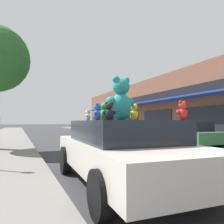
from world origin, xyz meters
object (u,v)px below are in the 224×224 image
object	(u,v)px
teddy_bear_green	(104,111)
teddy_bear_purple	(112,113)
teddy_bear_yellow	(134,112)
parked_car_far_center	(180,133)
teddy_bear_orange	(101,116)
teddy_bear_red	(182,111)
teddy_bear_cream	(88,115)
plush_art_car	(122,149)
teddy_bear_blue	(97,112)
teddy_bear_black	(109,111)
teddy_bear_giant	(121,99)

from	to	relation	value
teddy_bear_green	teddy_bear_purple	bearing A→B (deg)	-76.68
teddy_bear_green	teddy_bear_yellow	bearing A→B (deg)	-105.89
teddy_bear_yellow	teddy_bear_purple	distance (m)	0.50
teddy_bear_purple	parked_car_far_center	size ratio (longest dim) A/B	0.07
teddy_bear_orange	parked_car_far_center	xyz separation A→B (m)	(5.85, 4.02, -0.72)
parked_car_far_center	teddy_bear_purple	bearing A→B (deg)	-141.85
teddy_bear_green	teddy_bear_red	bearing A→B (deg)	-167.91
teddy_bear_cream	teddy_bear_orange	bearing A→B (deg)	166.10
plush_art_car	teddy_bear_cream	size ratio (longest dim) A/B	19.04
teddy_bear_blue	parked_car_far_center	bearing A→B (deg)	162.94
teddy_bear_black	teddy_bear_blue	bearing A→B (deg)	-19.76
teddy_bear_giant	teddy_bear_blue	world-z (taller)	teddy_bear_giant
teddy_bear_red	teddy_bear_blue	xyz separation A→B (m)	(-1.34, 0.69, -0.01)
teddy_bear_giant	teddy_bear_cream	distance (m)	0.79
teddy_bear_orange	teddy_bear_yellow	world-z (taller)	teddy_bear_yellow
teddy_bear_giant	teddy_bear_purple	distance (m)	0.41
plush_art_car	teddy_bear_green	bearing A→B (deg)	-147.81
teddy_bear_black	teddy_bear_green	world-z (taller)	teddy_bear_green
teddy_bear_purple	teddy_bear_black	bearing A→B (deg)	3.33
teddy_bear_black	teddy_bear_yellow	bearing A→B (deg)	-115.95
teddy_bear_purple	parked_car_far_center	world-z (taller)	teddy_bear_purple
teddy_bear_black	teddy_bear_orange	xyz separation A→B (m)	(0.35, 1.38, -0.05)
teddy_bear_black	teddy_bear_giant	bearing A→B (deg)	-106.13
teddy_bear_purple	teddy_bear_yellow	bearing A→B (deg)	103.96
teddy_bear_purple	teddy_bear_green	bearing A→B (deg)	-5.83
teddy_bear_black	teddy_bear_green	bearing A→B (deg)	-70.69
teddy_bear_blue	plush_art_car	bearing A→B (deg)	155.31
teddy_bear_yellow	teddy_bear_cream	bearing A→B (deg)	-33.88
teddy_bear_yellow	teddy_bear_giant	bearing A→B (deg)	-0.00
teddy_bear_cream	plush_art_car	bearing A→B (deg)	93.68
parked_car_far_center	teddy_bear_blue	bearing A→B (deg)	-140.56
plush_art_car	teddy_bear_orange	xyz separation A→B (m)	(-0.20, 0.77, 0.71)
teddy_bear_purple	parked_car_far_center	distance (m)	7.39
teddy_bear_black	teddy_bear_blue	xyz separation A→B (m)	(-0.17, 0.17, -0.01)
teddy_bear_giant	parked_car_far_center	distance (m)	7.53
teddy_bear_red	teddy_bear_purple	xyz separation A→B (m)	(-0.75, 1.39, -0.01)
teddy_bear_cream	teddy_bear_giant	bearing A→B (deg)	90.34
teddy_bear_green	teddy_bear_blue	bearing A→B (deg)	84.55
teddy_bear_giant	teddy_bear_green	xyz separation A→B (m)	(-0.48, -0.27, -0.28)
plush_art_car	teddy_bear_orange	bearing A→B (deg)	106.40
teddy_bear_green	teddy_bear_purple	xyz separation A→B (m)	(0.39, 0.55, -0.01)
teddy_bear_giant	teddy_bear_yellow	xyz separation A→B (m)	(0.40, 0.15, -0.27)
teddy_bear_cream	teddy_bear_green	bearing A→B (deg)	43.40
teddy_bear_black	teddy_bear_cream	size ratio (longest dim) A/B	1.34
teddy_bear_giant	teddy_bear_purple	world-z (taller)	teddy_bear_giant
teddy_bear_orange	teddy_bear_giant	bearing A→B (deg)	37.26
teddy_bear_purple	teddy_bear_giant	bearing A→B (deg)	46.90
plush_art_car	teddy_bear_giant	world-z (taller)	teddy_bear_giant
teddy_bear_yellow	parked_car_far_center	bearing A→B (deg)	-159.34
teddy_bear_yellow	teddy_bear_purple	xyz separation A→B (m)	(-0.49, 0.13, -0.03)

